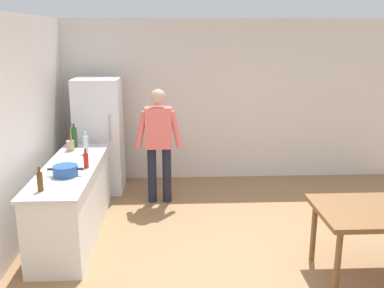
{
  "coord_description": "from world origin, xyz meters",
  "views": [
    {
      "loc": [
        -0.76,
        -4.23,
        2.48
      ],
      "look_at": [
        -0.51,
        0.96,
        1.12
      ],
      "focal_mm": 40.11,
      "sensor_mm": 36.0,
      "label": 1
    }
  ],
  "objects": [
    {
      "name": "ground_plane",
      "position": [
        0.0,
        0.0,
        0.0
      ],
      "size": [
        14.0,
        14.0,
        0.0
      ],
      "primitive_type": "plane",
      "color": "#936D47"
    },
    {
      "name": "kitchen_counter",
      "position": [
        -2.0,
        0.8,
        0.45
      ],
      "size": [
        0.64,
        2.2,
        0.9
      ],
      "color": "white",
      "rests_on": "ground_plane"
    },
    {
      "name": "bottle_wine_green",
      "position": [
        -2.14,
        1.73,
        1.05
      ],
      "size": [
        0.08,
        0.08,
        0.34
      ],
      "color": "#1E5123",
      "rests_on": "kitchen_counter"
    },
    {
      "name": "refrigerator",
      "position": [
        -1.9,
        2.4,
        0.9
      ],
      "size": [
        0.7,
        0.67,
        1.8
      ],
      "color": "white",
      "rests_on": "ground_plane"
    },
    {
      "name": "person",
      "position": [
        -0.95,
        1.85,
        0.98
      ],
      "size": [
        0.7,
        0.22,
        1.7
      ],
      "color": "#1E1E2D",
      "rests_on": "ground_plane"
    },
    {
      "name": "utensil_jar",
      "position": [
        -2.16,
        1.54,
        0.98
      ],
      "size": [
        0.11,
        0.11,
        0.32
      ],
      "color": "tan",
      "rests_on": "kitchen_counter"
    },
    {
      "name": "bottle_water_clear",
      "position": [
        -1.91,
        1.38,
        1.03
      ],
      "size": [
        0.07,
        0.07,
        0.3
      ],
      "color": "silver",
      "rests_on": "kitchen_counter"
    },
    {
      "name": "bottle_beer_brown",
      "position": [
        -2.11,
        -0.02,
        1.01
      ],
      "size": [
        0.06,
        0.06,
        0.26
      ],
      "color": "#5B3314",
      "rests_on": "kitchen_counter"
    },
    {
      "name": "bottle_sauce_red",
      "position": [
        -1.79,
        0.74,
        1.0
      ],
      "size": [
        0.06,
        0.06,
        0.24
      ],
      "color": "#B22319",
      "rests_on": "kitchen_counter"
    },
    {
      "name": "wall_back",
      "position": [
        0.0,
        3.0,
        1.35
      ],
      "size": [
        6.4,
        0.12,
        2.7
      ],
      "primitive_type": "cube",
      "color": "silver",
      "rests_on": "ground_plane"
    },
    {
      "name": "cooking_pot",
      "position": [
        -1.97,
        0.46,
        0.96
      ],
      "size": [
        0.4,
        0.28,
        0.12
      ],
      "color": "#285193",
      "rests_on": "kitchen_counter"
    }
  ]
}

